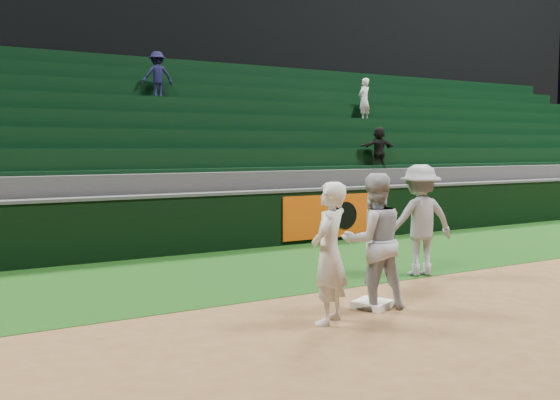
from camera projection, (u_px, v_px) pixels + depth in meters
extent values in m
plane|color=brown|center=(361.00, 305.00, 8.71)|extent=(70.00, 70.00, 0.00)
cube|color=black|center=(259.00, 268.00, 11.29)|extent=(36.00, 4.20, 0.01)
cube|color=black|center=(74.00, 45.00, 23.21)|extent=(40.00, 12.00, 12.00)
cube|color=white|center=(372.00, 304.00, 8.53)|extent=(0.59, 0.59, 0.10)
imported|color=silver|center=(329.00, 253.00, 7.72)|extent=(0.77, 0.71, 1.77)
imported|color=#A4A6AE|center=(373.00, 241.00, 8.43)|extent=(1.04, 0.89, 1.85)
imported|color=gray|center=(420.00, 220.00, 10.64)|extent=(1.35, 0.97, 1.89)
cube|color=black|center=(209.00, 223.00, 13.13)|extent=(36.00, 0.35, 1.20)
cube|color=#D84C0A|center=(331.00, 216.00, 14.48)|extent=(2.60, 0.05, 1.00)
cylinder|color=black|center=(346.00, 215.00, 14.65)|extent=(0.64, 0.02, 0.64)
cylinder|color=white|center=(341.00, 211.00, 14.55)|extent=(0.14, 0.02, 0.14)
cube|color=#424244|center=(209.00, 194.00, 13.08)|extent=(36.00, 0.40, 0.06)
cube|color=#363638|center=(196.00, 210.00, 13.73)|extent=(36.00, 0.85, 1.65)
cube|color=black|center=(191.00, 161.00, 13.86)|extent=(36.00, 0.14, 0.50)
cube|color=black|center=(194.00, 170.00, 13.73)|extent=(36.00, 0.45, 0.08)
cube|color=#363638|center=(181.00, 197.00, 14.45)|extent=(36.00, 0.85, 2.10)
cube|color=black|center=(176.00, 141.00, 14.56)|extent=(36.00, 0.14, 0.50)
cube|color=black|center=(179.00, 150.00, 14.43)|extent=(36.00, 0.45, 0.08)
cube|color=#363638|center=(168.00, 185.00, 15.16)|extent=(36.00, 0.85, 2.55)
cube|color=black|center=(164.00, 123.00, 15.25)|extent=(36.00, 0.14, 0.50)
cube|color=black|center=(166.00, 131.00, 15.12)|extent=(36.00, 0.45, 0.08)
cube|color=#363638|center=(156.00, 175.00, 15.87)|extent=(36.00, 0.85, 3.00)
cube|color=black|center=(152.00, 106.00, 15.94)|extent=(36.00, 0.14, 0.50)
cube|color=black|center=(154.00, 114.00, 15.81)|extent=(36.00, 0.45, 0.08)
cube|color=#363638|center=(146.00, 165.00, 16.58)|extent=(36.00, 0.85, 3.45)
cube|color=black|center=(141.00, 91.00, 16.64)|extent=(36.00, 0.14, 0.50)
cube|color=black|center=(143.00, 98.00, 16.51)|extent=(36.00, 0.45, 0.08)
cube|color=#363638|center=(136.00, 156.00, 17.29)|extent=(36.00, 0.85, 3.90)
cube|color=black|center=(131.00, 77.00, 17.33)|extent=(36.00, 0.14, 0.50)
cube|color=black|center=(133.00, 84.00, 17.20)|extent=(36.00, 0.45, 0.08)
cube|color=#363638|center=(126.00, 148.00, 18.01)|extent=(36.00, 0.85, 4.35)
cube|color=black|center=(122.00, 64.00, 18.02)|extent=(36.00, 0.14, 0.50)
cube|color=black|center=(124.00, 71.00, 17.89)|extent=(36.00, 0.45, 0.08)
imported|color=black|center=(379.00, 148.00, 16.16)|extent=(1.03, 0.42, 1.08)
imported|color=silver|center=(364.00, 100.00, 18.98)|extent=(0.55, 0.45, 1.29)
imported|color=black|center=(157.00, 76.00, 16.53)|extent=(0.85, 0.53, 1.28)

